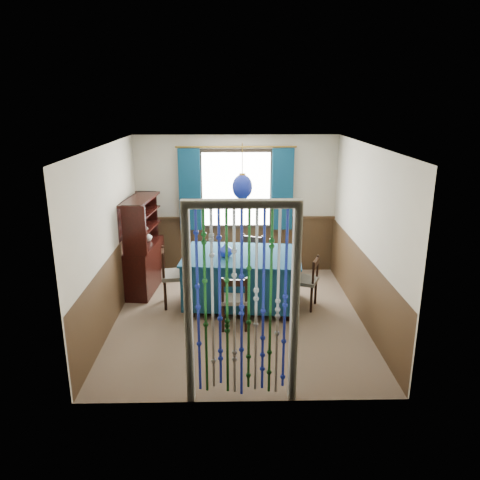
{
  "coord_description": "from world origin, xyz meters",
  "views": [
    {
      "loc": [
        -0.11,
        -6.27,
        3.09
      ],
      "look_at": [
        0.03,
        0.35,
        1.09
      ],
      "focal_mm": 35.0,
      "sensor_mm": 36.0,
      "label": 1
    }
  ],
  "objects_px": {
    "chair_left": "(174,275)",
    "bowl_shelf": "(142,229)",
    "dining_table": "(242,277)",
    "chair_near": "(234,300)",
    "pendant_lamp": "(242,187)",
    "vase_sideboard": "(147,236)",
    "sideboard": "(143,258)",
    "chair_far": "(249,261)",
    "chair_right": "(306,281)",
    "vase_table": "(226,250)"
  },
  "relations": [
    {
      "from": "pendant_lamp",
      "to": "vase_sideboard",
      "type": "height_order",
      "value": "pendant_lamp"
    },
    {
      "from": "dining_table",
      "to": "chair_near",
      "type": "bearing_deg",
      "value": -94.02
    },
    {
      "from": "chair_near",
      "to": "sideboard",
      "type": "xyz_separation_m",
      "value": [
        -1.51,
        1.45,
        0.13
      ]
    },
    {
      "from": "chair_far",
      "to": "sideboard",
      "type": "distance_m",
      "value": 1.78
    },
    {
      "from": "chair_far",
      "to": "sideboard",
      "type": "xyz_separation_m",
      "value": [
        -1.78,
        -0.03,
        0.08
      ]
    },
    {
      "from": "sideboard",
      "to": "pendant_lamp",
      "type": "xyz_separation_m",
      "value": [
        1.64,
        -0.73,
        1.32
      ]
    },
    {
      "from": "chair_near",
      "to": "sideboard",
      "type": "bearing_deg",
      "value": 136.27
    },
    {
      "from": "chair_left",
      "to": "chair_far",
      "type": "bearing_deg",
      "value": 111.62
    },
    {
      "from": "chair_far",
      "to": "chair_right",
      "type": "relative_size",
      "value": 1.1
    },
    {
      "from": "chair_far",
      "to": "chair_right",
      "type": "bearing_deg",
      "value": 159.31
    },
    {
      "from": "sideboard",
      "to": "vase_table",
      "type": "height_order",
      "value": "sideboard"
    },
    {
      "from": "chair_left",
      "to": "sideboard",
      "type": "xyz_separation_m",
      "value": [
        -0.59,
        0.65,
        0.07
      ]
    },
    {
      "from": "chair_right",
      "to": "dining_table",
      "type": "bearing_deg",
      "value": 108.33
    },
    {
      "from": "vase_sideboard",
      "to": "vase_table",
      "type": "bearing_deg",
      "value": -37.76
    },
    {
      "from": "bowl_shelf",
      "to": "chair_near",
      "type": "bearing_deg",
      "value": -40.74
    },
    {
      "from": "vase_sideboard",
      "to": "pendant_lamp",
      "type": "bearing_deg",
      "value": -30.75
    },
    {
      "from": "chair_far",
      "to": "bowl_shelf",
      "type": "relative_size",
      "value": 4.32
    },
    {
      "from": "pendant_lamp",
      "to": "chair_far",
      "type": "bearing_deg",
      "value": 79.61
    },
    {
      "from": "chair_right",
      "to": "vase_sideboard",
      "type": "xyz_separation_m",
      "value": [
        -2.56,
        0.99,
        0.44
      ]
    },
    {
      "from": "chair_far",
      "to": "sideboard",
      "type": "bearing_deg",
      "value": 24.63
    },
    {
      "from": "chair_left",
      "to": "chair_right",
      "type": "xyz_separation_m",
      "value": [
        2.03,
        -0.13,
        -0.05
      ]
    },
    {
      "from": "chair_near",
      "to": "chair_right",
      "type": "bearing_deg",
      "value": 31.27
    },
    {
      "from": "vase_table",
      "to": "vase_sideboard",
      "type": "distance_m",
      "value": 1.69
    },
    {
      "from": "chair_left",
      "to": "vase_sideboard",
      "type": "distance_m",
      "value": 1.08
    },
    {
      "from": "dining_table",
      "to": "chair_near",
      "type": "distance_m",
      "value": 0.74
    },
    {
      "from": "bowl_shelf",
      "to": "dining_table",
      "type": "bearing_deg",
      "value": -18.49
    },
    {
      "from": "bowl_shelf",
      "to": "vase_sideboard",
      "type": "height_order",
      "value": "bowl_shelf"
    },
    {
      "from": "vase_table",
      "to": "dining_table",
      "type": "bearing_deg",
      "value": 20.43
    },
    {
      "from": "sideboard",
      "to": "vase_table",
      "type": "relative_size",
      "value": 7.88
    },
    {
      "from": "pendant_lamp",
      "to": "bowl_shelf",
      "type": "height_order",
      "value": "pendant_lamp"
    },
    {
      "from": "chair_right",
      "to": "pendant_lamp",
      "type": "height_order",
      "value": "pendant_lamp"
    },
    {
      "from": "chair_left",
      "to": "chair_near",
      "type": "bearing_deg",
      "value": 40.82
    },
    {
      "from": "chair_far",
      "to": "chair_left",
      "type": "bearing_deg",
      "value": 53.39
    },
    {
      "from": "dining_table",
      "to": "chair_near",
      "type": "relative_size",
      "value": 2.32
    },
    {
      "from": "chair_far",
      "to": "vase_sideboard",
      "type": "xyz_separation_m",
      "value": [
        -1.72,
        0.18,
        0.4
      ]
    },
    {
      "from": "sideboard",
      "to": "vase_sideboard",
      "type": "bearing_deg",
      "value": 80.3
    },
    {
      "from": "dining_table",
      "to": "chair_far",
      "type": "xyz_separation_m",
      "value": [
        0.14,
        0.76,
        -0.01
      ]
    },
    {
      "from": "chair_left",
      "to": "bowl_shelf",
      "type": "distance_m",
      "value": 0.93
    },
    {
      "from": "chair_left",
      "to": "chair_right",
      "type": "bearing_deg",
      "value": 78.03
    },
    {
      "from": "sideboard",
      "to": "chair_near",
      "type": "bearing_deg",
      "value": -37.82
    },
    {
      "from": "chair_right",
      "to": "sideboard",
      "type": "height_order",
      "value": "sideboard"
    },
    {
      "from": "chair_near",
      "to": "vase_table",
      "type": "xyz_separation_m",
      "value": [
        -0.12,
        0.63,
        0.51
      ]
    },
    {
      "from": "chair_left",
      "to": "pendant_lamp",
      "type": "relative_size",
      "value": 1.13
    },
    {
      "from": "bowl_shelf",
      "to": "vase_sideboard",
      "type": "distance_m",
      "value": 0.47
    },
    {
      "from": "chair_far",
      "to": "chair_right",
      "type": "distance_m",
      "value": 1.17
    },
    {
      "from": "chair_left",
      "to": "chair_right",
      "type": "relative_size",
      "value": 1.13
    },
    {
      "from": "chair_near",
      "to": "chair_far",
      "type": "height_order",
      "value": "chair_far"
    },
    {
      "from": "bowl_shelf",
      "to": "chair_left",
      "type": "bearing_deg",
      "value": -40.4
    },
    {
      "from": "pendant_lamp",
      "to": "bowl_shelf",
      "type": "distance_m",
      "value": 1.84
    },
    {
      "from": "vase_table",
      "to": "chair_right",
      "type": "bearing_deg",
      "value": 1.77
    }
  ]
}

